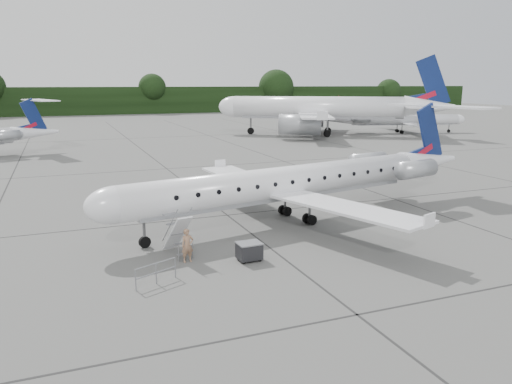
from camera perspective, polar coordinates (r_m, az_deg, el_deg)
name	(u,v)px	position (r m, az deg, el deg)	size (l,w,h in m)	color
ground	(349,237)	(30.81, 10.55, -5.09)	(320.00, 320.00, 0.00)	#5B5B59
treeline	(114,101)	(155.70, -15.94, 10.01)	(260.00, 4.00, 8.00)	black
main_regional_jet	(285,167)	(32.81, 3.35, 2.90)	(29.21, 21.03, 7.49)	white
airstair	(177,234)	(27.19, -8.99, -4.81)	(0.85, 2.17, 2.35)	white
passenger	(187,246)	(26.21, -7.84, -6.08)	(0.65, 0.43, 1.78)	#946C51
safety_railing	(156,274)	(23.81, -11.35, -9.14)	(2.20, 0.08, 1.00)	gray
baggage_cart	(249,251)	(26.27, -0.78, -6.77)	(1.20, 0.98, 1.04)	black
bg_narrowbody	(318,97)	(89.62, 7.06, 10.78)	(37.88, 27.27, 13.60)	white
bg_regional_right	(405,115)	(97.50, 16.69, 8.46)	(25.71, 18.51, 6.74)	white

